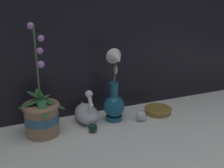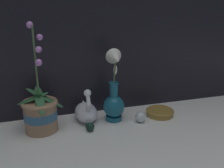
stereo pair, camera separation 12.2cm
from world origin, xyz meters
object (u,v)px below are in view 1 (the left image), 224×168
at_px(swan_figurine, 86,112).
at_px(amber_dish, 158,110).
at_px(orchid_potted_plant, 42,115).
at_px(blue_vase, 115,95).
at_px(glass_sphere, 141,116).

bearing_deg(swan_figurine, amber_dish, -7.38).
bearing_deg(orchid_potted_plant, blue_vase, 0.11).
bearing_deg(blue_vase, swan_figurine, 163.35).
distance_m(blue_vase, amber_dish, 0.26).
bearing_deg(glass_sphere, orchid_potted_plant, 173.52).
bearing_deg(blue_vase, amber_dish, -2.11).
distance_m(swan_figurine, amber_dish, 0.37).
relative_size(swan_figurine, amber_dish, 1.30).
relative_size(glass_sphere, amber_dish, 0.37).
xyz_separation_m(orchid_potted_plant, swan_figurine, (0.21, 0.04, -0.04)).
height_order(blue_vase, amber_dish, blue_vase).
bearing_deg(orchid_potted_plant, amber_dish, -0.80).
height_order(orchid_potted_plant, glass_sphere, orchid_potted_plant).
xyz_separation_m(blue_vase, amber_dish, (0.24, -0.01, -0.11)).
bearing_deg(glass_sphere, swan_figurine, 159.62).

